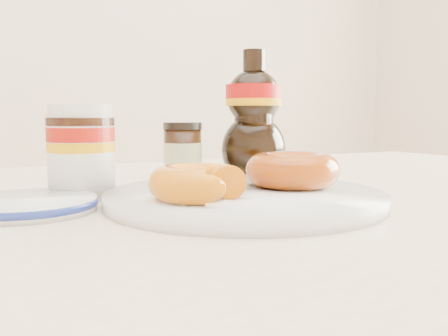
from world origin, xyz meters
name	(u,v)px	position (x,y,z in m)	size (l,w,h in m)	color
dining_table	(248,258)	(0.00, 0.10, 0.67)	(1.40, 0.90, 0.75)	#FDF0C0
plate	(245,197)	(-0.05, 0.03, 0.76)	(0.30, 0.30, 0.01)	white
donut_bitten	(198,183)	(-0.11, 0.00, 0.78)	(0.09, 0.09, 0.03)	orange
donut_whole	(292,170)	(0.02, 0.04, 0.78)	(0.11, 0.11, 0.04)	#913509
nutella_jar	(81,148)	(-0.19, 0.15, 0.81)	(0.08, 0.08, 0.11)	white
syrup_bottle	(254,116)	(0.06, 0.20, 0.84)	(0.10, 0.08, 0.19)	black
dark_jar	(183,154)	(-0.04, 0.21, 0.79)	(0.05, 0.05, 0.09)	black
blue_rim_saucer	(27,204)	(-0.26, 0.09, 0.76)	(0.14, 0.14, 0.01)	white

